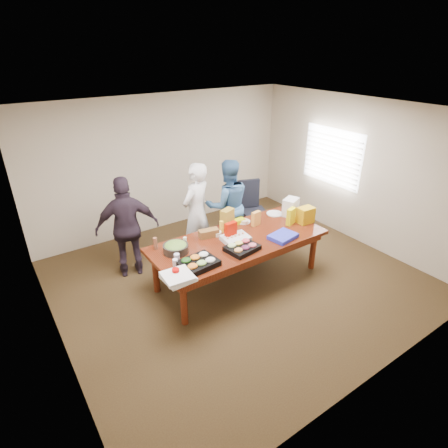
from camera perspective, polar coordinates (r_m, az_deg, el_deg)
floor at (r=6.17m, az=2.17°, el=-8.57°), size 5.50×5.00×0.02m
ceiling at (r=5.12m, az=2.71°, el=17.22°), size 5.50×5.00×0.02m
wall_back at (r=7.54m, az=-9.12°, el=9.29°), size 5.50×0.04×2.70m
wall_front at (r=4.05m, az=24.24°, el=-8.81°), size 5.50×0.04×2.70m
wall_left at (r=4.60m, az=-26.42°, el=-4.87°), size 0.04×5.00×2.70m
wall_right at (r=7.39m, az=19.98°, el=7.68°), size 0.04×5.00×2.70m
window_panel at (r=7.67m, az=16.45°, el=10.02°), size 0.03×1.40×1.10m
window_blinds at (r=7.64m, az=16.25°, el=9.99°), size 0.04×1.36×1.00m
conference_table at (r=5.96m, az=2.24°, el=-5.53°), size 2.80×1.20×0.75m
office_chair at (r=7.32m, az=4.71°, el=2.16°), size 0.68×0.68×1.06m
person_center at (r=6.38m, az=-4.32°, el=1.87°), size 0.76×0.64×1.77m
person_right at (r=6.69m, az=0.58°, el=2.93°), size 1.00×0.89×1.72m
person_left at (r=6.08m, az=-14.77°, el=-0.55°), size 1.08×0.68×1.72m
veggie_tray at (r=5.10m, az=-4.01°, el=-6.12°), size 0.54×0.44×0.08m
fruit_tray at (r=5.46m, az=2.83°, el=-3.76°), size 0.51×0.43×0.07m
sheet_cake at (r=5.71m, az=1.80°, el=-2.25°), size 0.44×0.35×0.07m
salad_bowl at (r=5.44m, az=-7.52°, el=-3.80°), size 0.41×0.41×0.12m
chip_bag_blue at (r=5.86m, az=9.16°, el=-1.91°), size 0.47×0.39×0.06m
chip_bag_red at (r=5.70m, az=1.06°, el=-1.09°), size 0.20×0.10×0.29m
chip_bag_yellow at (r=6.29m, az=10.38°, el=1.19°), size 0.21×0.13×0.29m
chip_bag_orange at (r=6.17m, az=5.01°, el=0.84°), size 0.17×0.09×0.25m
mayo_jar at (r=6.11m, az=0.61°, el=0.08°), size 0.10×0.10×0.13m
mustard_bottle at (r=5.95m, az=-0.39°, el=-0.39°), size 0.07×0.07×0.19m
dressing_bottle at (r=5.54m, az=-10.64°, el=-2.99°), size 0.07×0.07×0.19m
ranch_bottle at (r=5.55m, az=-6.07°, el=-2.81°), size 0.06×0.06×0.16m
banana_bunch at (r=6.27m, az=2.30°, el=0.46°), size 0.21×0.13×0.07m
bread_loaf at (r=5.81m, az=-2.40°, el=-1.44°), size 0.33×0.19×0.13m
kraft_bag at (r=6.10m, az=0.51°, el=0.95°), size 0.27×0.21×0.31m
red_cup at (r=4.89m, az=-7.51°, el=-7.57°), size 0.10×0.10×0.13m
clear_cup_a at (r=5.13m, az=-7.59°, el=-5.96°), size 0.09×0.09×0.10m
clear_cup_b at (r=5.23m, az=-7.36°, el=-5.20°), size 0.10×0.10×0.11m
pizza_box_lower at (r=4.86m, az=-7.12°, el=-8.35°), size 0.39×0.39×0.04m
pizza_box_upper at (r=4.82m, az=-7.26°, el=-8.05°), size 0.40×0.40×0.04m
plate_a at (r=6.67m, az=7.87°, el=1.61°), size 0.35×0.35×0.02m
plate_b at (r=6.32m, az=2.98°, el=0.40°), size 0.31×0.31×0.02m
dip_bowl_a at (r=6.27m, az=3.22°, el=0.40°), size 0.19×0.19×0.06m
dip_bowl_b at (r=5.87m, az=-1.17°, el=-1.48°), size 0.19×0.19×0.06m
grocery_bag_white at (r=6.61m, az=10.32°, el=2.62°), size 0.35×0.31×0.31m
grocery_bag_yellow at (r=6.40m, az=12.59°, el=1.37°), size 0.28×0.20×0.28m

